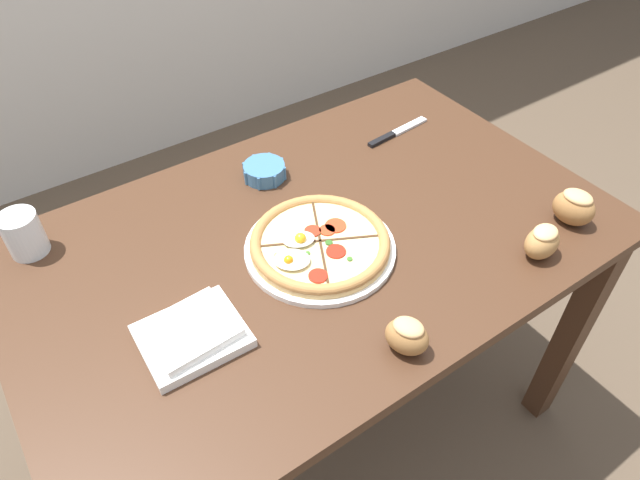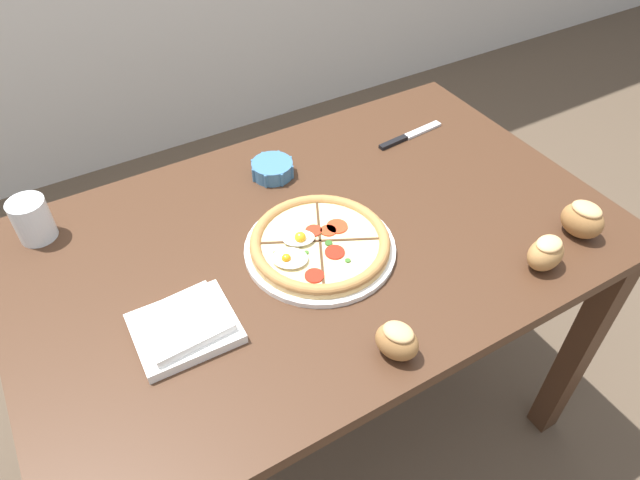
{
  "view_description": "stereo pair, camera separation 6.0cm",
  "coord_description": "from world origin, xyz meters",
  "px_view_note": "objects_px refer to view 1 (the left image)",
  "views": [
    {
      "loc": [
        -0.49,
        -0.72,
        1.58
      ],
      "look_at": [
        -0.02,
        -0.04,
        0.79
      ],
      "focal_mm": 32.0,
      "sensor_mm": 36.0,
      "label": 1
    },
    {
      "loc": [
        -0.44,
        -0.76,
        1.58
      ],
      "look_at": [
        -0.02,
        -0.04,
        0.79
      ],
      "focal_mm": 32.0,
      "sensor_mm": 36.0,
      "label": 2
    }
  ],
  "objects_px": {
    "bread_piece_far": "(574,207)",
    "pizza": "(320,244)",
    "bread_piece_near": "(542,241)",
    "knife_main": "(397,132)",
    "dining_table": "(316,272)",
    "napkin_folded": "(192,334)",
    "water_glass": "(25,236)",
    "ramekin_bowl": "(264,171)",
    "bread_piece_mid": "(407,336)"
  },
  "relations": [
    {
      "from": "pizza",
      "to": "bread_piece_mid",
      "type": "xyz_separation_m",
      "value": [
        -0.01,
        -0.28,
        0.02
      ]
    },
    {
      "from": "ramekin_bowl",
      "to": "bread_piece_mid",
      "type": "bearing_deg",
      "value": -94.86
    },
    {
      "from": "bread_piece_mid",
      "to": "dining_table",
      "type": "bearing_deg",
      "value": 84.14
    },
    {
      "from": "bread_piece_far",
      "to": "bread_piece_mid",
      "type": "bearing_deg",
      "value": -174.16
    },
    {
      "from": "bread_piece_mid",
      "to": "knife_main",
      "type": "bearing_deg",
      "value": 51.04
    },
    {
      "from": "bread_piece_mid",
      "to": "ramekin_bowl",
      "type": "bearing_deg",
      "value": 85.14
    },
    {
      "from": "napkin_folded",
      "to": "bread_piece_near",
      "type": "xyz_separation_m",
      "value": [
        0.67,
        -0.2,
        0.02
      ]
    },
    {
      "from": "bread_piece_near",
      "to": "napkin_folded",
      "type": "bearing_deg",
      "value": 163.04
    },
    {
      "from": "pizza",
      "to": "napkin_folded",
      "type": "xyz_separation_m",
      "value": [
        -0.31,
        -0.06,
        -0.0
      ]
    },
    {
      "from": "pizza",
      "to": "napkin_folded",
      "type": "bearing_deg",
      "value": -169.65
    },
    {
      "from": "bread_piece_far",
      "to": "pizza",
      "type": "bearing_deg",
      "value": 154.97
    },
    {
      "from": "bread_piece_mid",
      "to": "water_glass",
      "type": "xyz_separation_m",
      "value": [
        -0.47,
        0.62,
        0.0
      ]
    },
    {
      "from": "water_glass",
      "to": "bread_piece_far",
      "type": "bearing_deg",
      "value": -30.02
    },
    {
      "from": "pizza",
      "to": "ramekin_bowl",
      "type": "bearing_deg",
      "value": 83.1
    },
    {
      "from": "dining_table",
      "to": "bread_piece_mid",
      "type": "distance_m",
      "value": 0.36
    },
    {
      "from": "bread_piece_near",
      "to": "knife_main",
      "type": "xyz_separation_m",
      "value": [
        0.05,
        0.5,
        -0.03
      ]
    },
    {
      "from": "dining_table",
      "to": "water_glass",
      "type": "height_order",
      "value": "water_glass"
    },
    {
      "from": "pizza",
      "to": "knife_main",
      "type": "bearing_deg",
      "value": 30.56
    },
    {
      "from": "napkin_folded",
      "to": "water_glass",
      "type": "height_order",
      "value": "water_glass"
    },
    {
      "from": "dining_table",
      "to": "ramekin_bowl",
      "type": "height_order",
      "value": "ramekin_bowl"
    },
    {
      "from": "dining_table",
      "to": "pizza",
      "type": "relative_size",
      "value": 4.08
    },
    {
      "from": "ramekin_bowl",
      "to": "bread_piece_near",
      "type": "bearing_deg",
      "value": -58.78
    },
    {
      "from": "pizza",
      "to": "knife_main",
      "type": "distance_m",
      "value": 0.48
    },
    {
      "from": "pizza",
      "to": "bread_piece_near",
      "type": "height_order",
      "value": "bread_piece_near"
    },
    {
      "from": "dining_table",
      "to": "napkin_folded",
      "type": "height_order",
      "value": "napkin_folded"
    },
    {
      "from": "ramekin_bowl",
      "to": "water_glass",
      "type": "xyz_separation_m",
      "value": [
        -0.52,
        0.06,
        0.02
      ]
    },
    {
      "from": "napkin_folded",
      "to": "water_glass",
      "type": "distance_m",
      "value": 0.43
    },
    {
      "from": "napkin_folded",
      "to": "bread_piece_far",
      "type": "xyz_separation_m",
      "value": [
        0.8,
        -0.17,
        0.03
      ]
    },
    {
      "from": "bread_piece_mid",
      "to": "knife_main",
      "type": "xyz_separation_m",
      "value": [
        0.42,
        0.52,
        -0.03
      ]
    },
    {
      "from": "bread_piece_near",
      "to": "knife_main",
      "type": "bearing_deg",
      "value": 84.11
    },
    {
      "from": "water_glass",
      "to": "napkin_folded",
      "type": "bearing_deg",
      "value": -65.85
    },
    {
      "from": "ramekin_bowl",
      "to": "bread_piece_far",
      "type": "relative_size",
      "value": 1.03
    },
    {
      "from": "bread_piece_mid",
      "to": "bread_piece_far",
      "type": "relative_size",
      "value": 0.93
    },
    {
      "from": "dining_table",
      "to": "ramekin_bowl",
      "type": "distance_m",
      "value": 0.27
    },
    {
      "from": "knife_main",
      "to": "ramekin_bowl",
      "type": "bearing_deg",
      "value": 169.57
    },
    {
      "from": "dining_table",
      "to": "water_glass",
      "type": "bearing_deg",
      "value": 149.9
    },
    {
      "from": "pizza",
      "to": "knife_main",
      "type": "height_order",
      "value": "pizza"
    },
    {
      "from": "dining_table",
      "to": "bread_piece_far",
      "type": "bearing_deg",
      "value": -29.94
    },
    {
      "from": "ramekin_bowl",
      "to": "dining_table",
      "type": "bearing_deg",
      "value": -93.45
    },
    {
      "from": "napkin_folded",
      "to": "bread_piece_mid",
      "type": "bearing_deg",
      "value": -37.44
    },
    {
      "from": "ramekin_bowl",
      "to": "bread_piece_mid",
      "type": "height_order",
      "value": "bread_piece_mid"
    },
    {
      "from": "water_glass",
      "to": "dining_table",
      "type": "bearing_deg",
      "value": -30.1
    },
    {
      "from": "dining_table",
      "to": "pizza",
      "type": "bearing_deg",
      "value": -114.32
    },
    {
      "from": "dining_table",
      "to": "bread_piece_far",
      "type": "relative_size",
      "value": 12.36
    },
    {
      "from": "dining_table",
      "to": "bread_piece_far",
      "type": "distance_m",
      "value": 0.57
    },
    {
      "from": "dining_table",
      "to": "bread_piece_mid",
      "type": "relative_size",
      "value": 13.24
    },
    {
      "from": "napkin_folded",
      "to": "bread_piece_near",
      "type": "height_order",
      "value": "bread_piece_near"
    },
    {
      "from": "knife_main",
      "to": "water_glass",
      "type": "relative_size",
      "value": 2.17
    },
    {
      "from": "dining_table",
      "to": "napkin_folded",
      "type": "xyz_separation_m",
      "value": [
        -0.33,
        -0.1,
        0.13
      ]
    },
    {
      "from": "dining_table",
      "to": "napkin_folded",
      "type": "distance_m",
      "value": 0.37
    }
  ]
}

